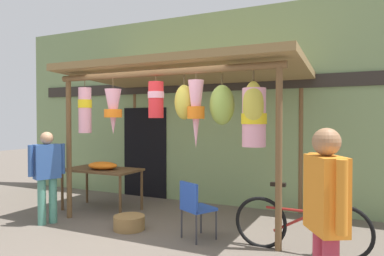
# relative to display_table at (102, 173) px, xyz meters

# --- Properties ---
(ground_plane) EXTENTS (30.00, 30.00, 0.00)m
(ground_plane) POSITION_rel_display_table_xyz_m (1.50, -0.84, -0.72)
(ground_plane) COLOR #60564C
(shop_facade) EXTENTS (9.61, 0.29, 3.92)m
(shop_facade) POSITION_rel_display_table_xyz_m (1.49, 1.48, 1.24)
(shop_facade) COLOR #7A9360
(shop_facade) RESTS_ON ground_plane
(market_stall_canopy) EXTENTS (4.16, 2.55, 2.70)m
(market_stall_canopy) POSITION_rel_display_table_xyz_m (1.77, 0.11, 1.63)
(market_stall_canopy) COLOR brown
(market_stall_canopy) RESTS_ON ground_plane
(display_table) EXTENTS (1.46, 0.78, 0.79)m
(display_table) POSITION_rel_display_table_xyz_m (0.00, 0.00, 0.00)
(display_table) COLOR brown
(display_table) RESTS_ON ground_plane
(flower_heap_on_table) EXTENTS (0.60, 0.42, 0.14)m
(flower_heap_on_table) POSITION_rel_display_table_xyz_m (0.08, -0.06, 0.15)
(flower_heap_on_table) COLOR orange
(flower_heap_on_table) RESTS_ON display_table
(folding_chair) EXTENTS (0.54, 0.54, 0.84)m
(folding_chair) POSITION_rel_display_table_xyz_m (2.31, -0.76, -0.21)
(folding_chair) COLOR #2347A8
(folding_chair) RESTS_ON ground_plane
(wicker_basket_by_table) EXTENTS (0.49, 0.49, 0.22)m
(wicker_basket_by_table) POSITION_rel_display_table_xyz_m (1.17, -0.77, -0.61)
(wicker_basket_by_table) COLOR olive
(wicker_basket_by_table) RESTS_ON ground_plane
(parked_bicycle) EXTENTS (1.75, 0.44, 0.92)m
(parked_bicycle) POSITION_rel_display_table_xyz_m (3.75, -0.63, -0.37)
(parked_bicycle) COLOR black
(parked_bicycle) RESTS_ON ground_plane
(vendor_in_orange) EXTENTS (0.37, 0.54, 1.53)m
(vendor_in_orange) POSITION_rel_display_table_xyz_m (-0.23, -1.10, 0.18)
(vendor_in_orange) COLOR #4C8E7A
(vendor_in_orange) RESTS_ON ground_plane
(customer_foreground) EXTENTS (0.39, 0.53, 1.67)m
(customer_foreground) POSITION_rel_display_table_xyz_m (4.19, -2.31, 0.27)
(customer_foreground) COLOR #B23347
(customer_foreground) RESTS_ON ground_plane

